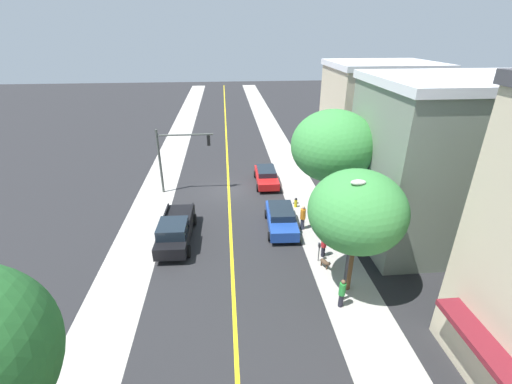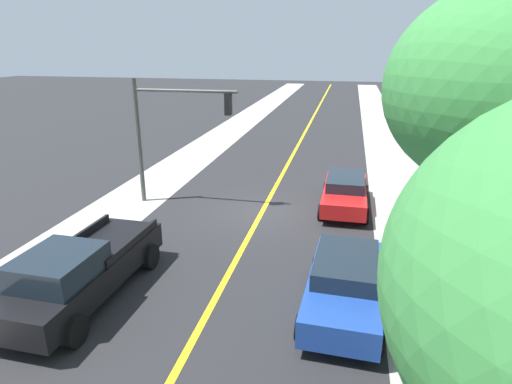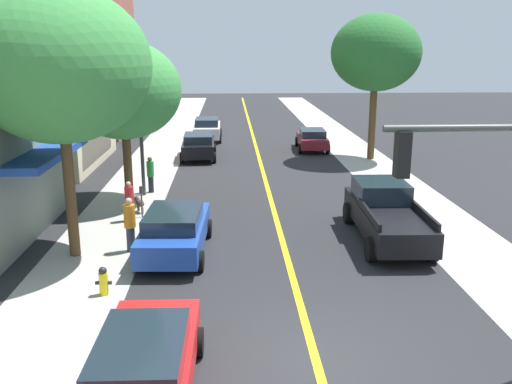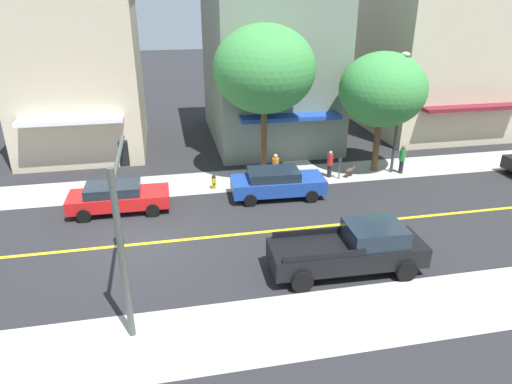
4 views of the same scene
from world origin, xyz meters
TOP-DOWN VIEW (x-y plane):
  - ground_plane at (0.00, 0.00)m, footprint 140.00×140.00m
  - sidewalk_left at (-6.25, 0.00)m, footprint 3.17×126.00m
  - road_centerline_stripe at (0.00, 0.00)m, footprint 0.20×126.00m
  - corner_shop_building at (-14.23, 33.57)m, footprint 10.67×9.91m
  - street_tree_left_near at (6.67, 21.98)m, footprint 5.16×5.16m
  - street_tree_right_corner at (-6.21, 13.28)m, footprint 4.86×4.86m
  - street_tree_left_far at (-6.85, 6.67)m, footprint 5.50×5.50m
  - fire_hydrant at (-5.27, 3.58)m, footprint 0.44×0.24m
  - parking_meter at (-5.28, 10.71)m, footprint 0.12×0.18m
  - street_lamp at (-5.70, 14.14)m, footprint 0.70×0.36m
  - red_sedan_left_curb at (-3.48, -1.26)m, footprint 2.09×4.76m
  - black_sedan_left_curb at (-3.64, 22.60)m, footprint 2.16×4.41m
  - white_sedan_left_curb at (-3.36, 29.35)m, footprint 2.05×4.51m
  - blue_sedan_left_curb at (-3.61, 6.65)m, footprint 2.29×4.83m
  - maroon_sedan_right_curb at (3.59, 25.07)m, footprint 2.10×4.22m
  - black_pickup_truck at (3.62, 7.78)m, footprint 2.34×5.88m
  - pedestrian_green_shirt at (-5.44, 14.60)m, footprint 0.33×0.33m
  - pedestrian_orange_shirt at (-5.09, 6.93)m, footprint 0.37×0.37m
  - pedestrian_red_shirt at (-5.68, 10.27)m, footprint 0.33×0.33m
  - small_dog at (-5.49, 11.44)m, footprint 0.56×0.76m

SIDE VIEW (x-z plane):
  - ground_plane at x=0.00m, z-range 0.00..0.00m
  - road_centerline_stripe at x=0.00m, z-range 0.00..0.00m
  - sidewalk_left at x=-6.25m, z-range 0.00..0.01m
  - small_dog at x=-5.49m, z-range 0.09..0.68m
  - fire_hydrant at x=-5.27m, z-range 0.00..0.80m
  - maroon_sedan_right_curb at x=3.59m, z-range 0.05..1.42m
  - red_sedan_left_curb at x=-3.48m, z-range 0.05..1.46m
  - black_sedan_left_curb at x=-3.64m, z-range 0.05..1.54m
  - blue_sedan_left_curb at x=-3.61m, z-range 0.05..1.55m
  - pedestrian_red_shirt at x=-5.68m, z-range 0.04..1.61m
  - white_sedan_left_curb at x=-3.36m, z-range 0.04..1.63m
  - parking_meter at x=-5.28m, z-range 0.21..1.47m
  - pedestrian_green_shirt at x=-5.44m, z-range 0.05..1.73m
  - black_pickup_truck at x=3.62m, z-range -0.01..1.87m
  - pedestrian_orange_shirt at x=-5.09m, z-range 0.05..1.87m
  - street_lamp at x=-5.70m, z-range 0.77..7.63m
  - street_tree_right_corner at x=-6.21m, z-range 1.35..8.21m
  - street_tree_left_far at x=-6.85m, z-range 1.83..10.18m
  - street_tree_left_near at x=6.67m, z-range 1.98..10.37m
  - corner_shop_building at x=-14.23m, z-range 0.01..14.40m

